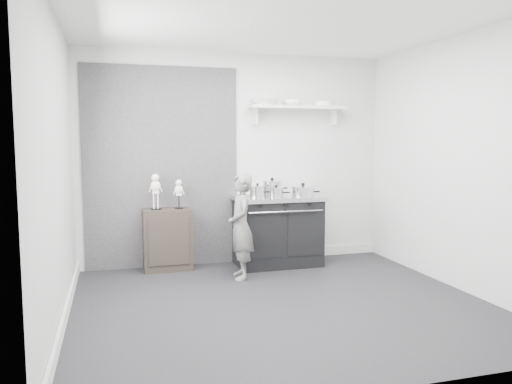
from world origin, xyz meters
The scene contains 15 objects.
ground centered at (0.00, 0.00, 0.00)m, with size 4.00×4.00×0.00m, color black.
room_shell centered at (-0.09, 0.15, 1.64)m, with size 4.02×3.62×2.71m.
wall_shelf centered at (0.80, 1.68, 2.01)m, with size 1.30×0.26×0.24m.
stove centered at (0.46, 1.48, 0.45)m, with size 1.11×0.69×0.89m.
side_cabinet centered at (-0.92, 1.61, 0.38)m, with size 0.58×0.34×0.75m, color black.
child centered at (-0.14, 0.99, 0.61)m, with size 0.44×0.29×1.21m, color slate.
pot_front_left centered at (0.17, 1.38, 0.96)m, with size 0.29×0.20×0.18m.
pot_back_left centered at (0.42, 1.58, 0.98)m, with size 0.33×0.24×0.23m.
pot_front_right centered at (0.74, 1.30, 0.96)m, with size 0.37×0.28×0.18m.
pot_front_center centered at (0.40, 1.35, 0.95)m, with size 0.27×0.19×0.15m.
skeleton_full centered at (-1.05, 1.61, 1.01)m, with size 0.14×0.09×0.50m, color white, non-canonical shape.
skeleton_torso centered at (-0.77, 1.61, 0.96)m, with size 0.12×0.07×0.41m, color white, non-canonical shape.
bowl_large centered at (0.34, 1.67, 2.08)m, with size 0.34×0.34×0.08m, color white.
bowl_small centered at (0.73, 1.67, 2.08)m, with size 0.23×0.23×0.07m, color white.
plate_stack centered at (1.16, 1.67, 2.07)m, with size 0.24×0.24×0.06m, color white.
Camera 1 is at (-1.54, -4.49, 1.60)m, focal length 35.00 mm.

